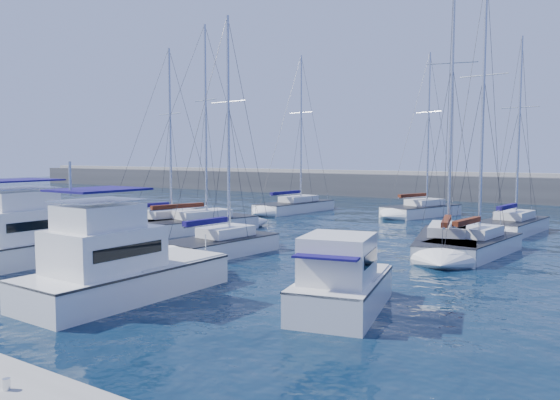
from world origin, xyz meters
The scene contains 14 objects.
ground centered at (0.00, 0.00, 0.00)m, with size 220.00×220.00×0.00m, color black.
breakwater centered at (0.00, 52.00, 1.05)m, with size 160.00×6.00×4.45m.
dock_cleat_near_stbd centered at (8.00, -11.00, 0.72)m, with size 0.16×0.16×0.25m, color silver.
motor_yacht_port_inner centered at (-7.39, -0.49, 1.13)m, with size 3.98×9.70×4.69m.
motor_yacht_stbd_inner centered at (2.34, -3.26, 1.13)m, with size 3.53×8.35×4.69m.
motor_yacht_stbd_outer centered at (10.33, -0.21, 0.94)m, with size 3.81×5.88×3.20m.
sailboat_mid_a centered at (-10.05, 11.31, 0.51)m, with size 4.44×8.24×13.59m.
sailboat_mid_b centered at (-7.65, 12.27, 0.52)m, with size 5.40×9.66×15.16m.
sailboat_mid_c centered at (-0.36, 6.19, 0.53)m, with size 3.64×6.98×13.49m.
sailboat_mid_d centered at (9.92, 13.90, 0.54)m, with size 5.13×9.35×17.32m.
sailboat_mid_e centered at (11.41, 14.00, 0.55)m, with size 3.92×7.30×15.91m.
sailboat_back_a centered at (-9.03, 28.06, 0.52)m, with size 4.08×9.50×15.50m.
sailboat_back_b centered at (2.54, 31.17, 0.53)m, with size 5.58×8.39×15.07m.
sailboat_back_c centered at (11.53, 24.22, 0.52)m, with size 3.95×7.89×14.23m.
Camera 1 is at (18.87, -17.10, 5.51)m, focal length 35.00 mm.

